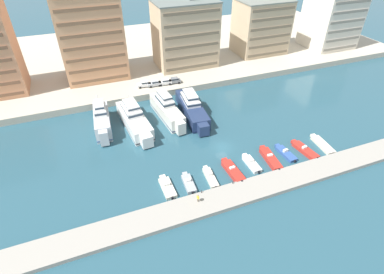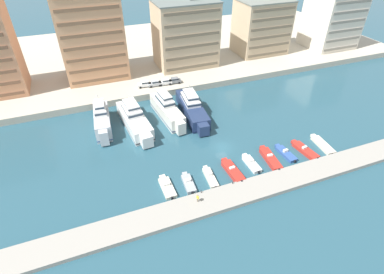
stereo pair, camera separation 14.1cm
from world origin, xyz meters
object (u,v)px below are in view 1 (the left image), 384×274
at_px(motorboat_red_right, 305,150).
at_px(car_silver_left, 155,83).
at_px(yacht_ivory_mid_left, 167,110).
at_px(motorboat_white_center, 251,163).
at_px(motorboat_blue_mid_right, 286,153).
at_px(car_grey_center_left, 174,80).
at_px(yacht_navy_center_left, 192,108).
at_px(motorboat_red_center_right, 270,158).
at_px(motorboat_cream_far_right, 322,145).
at_px(motorboat_grey_left, 189,183).
at_px(yacht_silver_far_left, 102,120).
at_px(pedestrian_near_edge, 198,198).
at_px(yacht_white_left, 134,119).
at_px(motorboat_red_center_left, 233,171).
at_px(car_white_far_left, 144,84).
at_px(motorboat_cream_far_left, 167,187).
at_px(motorboat_cream_mid_left, 210,177).
at_px(car_white_mid_left, 165,82).

distance_m(motorboat_red_right, car_silver_left, 47.24).
xyz_separation_m(yacht_ivory_mid_left, motorboat_white_center, (11.18, -24.87, -2.02)).
distance_m(motorboat_blue_mid_right, car_grey_center_left, 41.79).
bearing_deg(yacht_navy_center_left, motorboat_blue_mid_right, -59.90).
xyz_separation_m(motorboat_red_center_right, motorboat_cream_far_right, (14.33, 0.03, -0.17)).
height_order(motorboat_grey_left, car_grey_center_left, car_grey_center_left).
relative_size(motorboat_blue_mid_right, motorboat_red_right, 0.86).
height_order(yacht_silver_far_left, yacht_ivory_mid_left, yacht_silver_far_left).
relative_size(yacht_silver_far_left, motorboat_red_center_right, 1.90).
bearing_deg(pedestrian_near_edge, yacht_silver_far_left, 111.90).
distance_m(yacht_white_left, motorboat_red_right, 41.64).
relative_size(motorboat_red_center_left, car_grey_center_left, 1.86).
height_order(car_white_far_left, car_grey_center_left, same).
bearing_deg(motorboat_blue_mid_right, motorboat_red_center_left, -175.89).
distance_m(motorboat_white_center, motorboat_red_right, 13.72).
relative_size(motorboat_red_center_left, motorboat_blue_mid_right, 1.17).
xyz_separation_m(motorboat_red_center_right, car_white_far_left, (-17.89, 41.02, 2.37)).
distance_m(yacht_ivory_mid_left, motorboat_red_right, 35.53).
bearing_deg(motorboat_red_right, motorboat_cream_far_left, 179.43).
xyz_separation_m(yacht_white_left, yacht_ivory_mid_left, (9.03, 1.18, 0.15)).
xyz_separation_m(motorboat_grey_left, car_grey_center_left, (10.63, 40.52, 2.49)).
bearing_deg(yacht_ivory_mid_left, motorboat_red_right, -45.43).
bearing_deg(motorboat_red_center_left, motorboat_red_center_right, 3.03).
xyz_separation_m(motorboat_cream_mid_left, motorboat_red_right, (23.72, 0.24, 0.04)).
xyz_separation_m(motorboat_blue_mid_right, motorboat_cream_far_right, (9.90, -0.47, 0.00)).
bearing_deg(motorboat_red_right, motorboat_cream_far_right, 2.79).
xyz_separation_m(motorboat_cream_far_right, car_white_far_left, (-32.22, 40.99, 2.54)).
height_order(motorboat_blue_mid_right, motorboat_cream_far_right, motorboat_blue_mid_right).
bearing_deg(motorboat_cream_far_right, motorboat_cream_far_left, 179.89).
relative_size(motorboat_red_center_left, motorboat_red_center_right, 0.93).
height_order(yacht_silver_far_left, motorboat_red_right, yacht_silver_far_left).
relative_size(motorboat_cream_mid_left, pedestrian_near_edge, 3.93).
bearing_deg(yacht_navy_center_left, motorboat_cream_far_right, -45.52).
bearing_deg(motorboat_red_right, motorboat_blue_mid_right, 171.14).
bearing_deg(motorboat_cream_far_right, car_silver_left, 125.85).
bearing_deg(car_grey_center_left, motorboat_cream_mid_left, -98.26).
bearing_deg(yacht_silver_far_left, motorboat_blue_mid_right, -34.64).
distance_m(motorboat_red_right, car_grey_center_left, 44.15).
bearing_deg(car_grey_center_left, motorboat_red_center_left, -91.10).
bearing_deg(car_white_mid_left, car_silver_left, 175.81).
distance_m(motorboat_grey_left, motorboat_blue_mid_right, 23.82).
height_order(yacht_silver_far_left, car_white_far_left, yacht_silver_far_left).
height_order(yacht_white_left, motorboat_blue_mid_right, yacht_white_left).
height_order(motorboat_cream_mid_left, motorboat_red_center_right, motorboat_red_center_right).
bearing_deg(motorboat_blue_mid_right, motorboat_white_center, -177.91).
distance_m(yacht_white_left, car_grey_center_left, 22.85).
height_order(car_silver_left, car_grey_center_left, same).
distance_m(motorboat_red_center_right, motorboat_red_right, 9.10).
bearing_deg(motorboat_cream_far_right, motorboat_red_right, -177.21).
height_order(yacht_navy_center_left, motorboat_cream_mid_left, yacht_navy_center_left).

